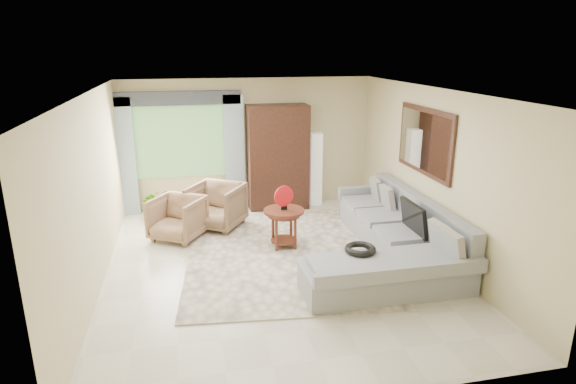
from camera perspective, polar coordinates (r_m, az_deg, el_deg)
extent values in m
plane|color=silver|center=(7.38, -1.34, -8.72)|extent=(6.00, 6.00, 0.00)
cube|color=beige|center=(7.83, -0.55, -7.08)|extent=(3.40, 4.29, 0.02)
cube|color=gray|center=(8.31, 11.70, -4.58)|extent=(0.90, 2.40, 0.40)
cube|color=gray|center=(6.71, 11.62, -9.98)|extent=(2.30, 0.80, 0.40)
cube|color=gray|center=(7.96, 15.34, -2.34)|extent=(0.20, 3.20, 0.50)
cube|color=gray|center=(9.32, 8.70, -0.01)|extent=(0.90, 0.16, 0.22)
cube|color=gray|center=(6.22, 13.44, -9.38)|extent=(2.30, 0.10, 0.18)
cube|color=black|center=(7.49, 14.67, -2.96)|extent=(0.14, 0.74, 0.48)
torus|color=black|center=(6.67, 8.56, -6.71)|extent=(0.43, 0.43, 0.09)
cylinder|color=#431D12|center=(7.78, -0.50, -2.25)|extent=(0.66, 0.66, 0.04)
cylinder|color=#431D12|center=(7.90, -0.49, -4.59)|extent=(0.44, 0.44, 0.59)
cylinder|color=red|center=(7.70, -0.50, -0.48)|extent=(0.33, 0.12, 0.34)
imported|color=#92674F|center=(8.46, -12.98, -3.04)|extent=(1.10, 1.11, 0.74)
imported|color=#87664A|center=(8.83, -8.49, -1.66)|extent=(1.21, 1.22, 0.82)
imported|color=#999999|center=(9.59, -15.48, -1.37)|extent=(0.64, 0.60, 0.57)
cube|color=black|center=(9.67, -1.21, 4.12)|extent=(1.20, 0.55, 2.10)
cube|color=silver|center=(9.98, 3.25, 2.72)|extent=(0.24, 0.24, 1.50)
cube|color=#669E59|center=(9.68, -12.68, 5.83)|extent=(1.80, 0.04, 1.40)
cube|color=#9EB7CC|center=(9.71, -18.80, 3.87)|extent=(0.40, 0.08, 2.30)
cube|color=#9EB7CC|center=(9.69, -6.36, 4.64)|extent=(0.40, 0.08, 2.30)
cube|color=#1E232D|center=(9.49, -13.02, 10.79)|extent=(2.40, 0.12, 0.26)
cube|color=black|center=(7.96, 15.92, 5.81)|extent=(0.04, 1.70, 1.05)
cube|color=white|center=(7.94, 15.76, 5.81)|extent=(0.02, 1.54, 0.90)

